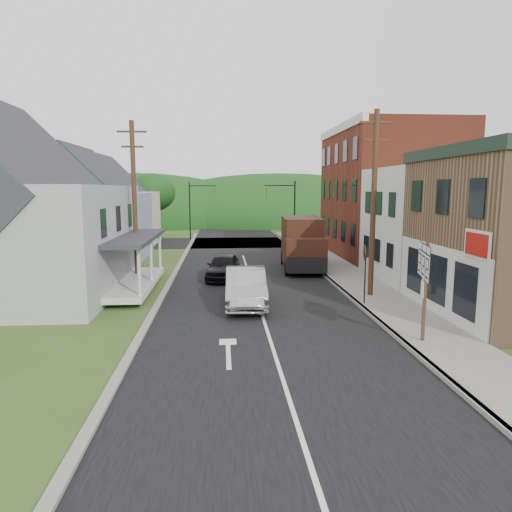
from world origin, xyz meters
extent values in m
plane|color=#2D4719|center=(0.00, 0.00, 0.00)|extent=(120.00, 120.00, 0.00)
cube|color=black|center=(0.00, 10.00, 0.00)|extent=(9.00, 90.00, 0.02)
cube|color=black|center=(0.00, 27.00, 0.00)|extent=(60.00, 9.00, 0.02)
cube|color=slate|center=(5.90, 8.00, 0.07)|extent=(2.80, 55.00, 0.15)
cube|color=slate|center=(4.55, 8.00, 0.07)|extent=(0.20, 55.00, 0.15)
cube|color=slate|center=(-4.65, 8.00, 0.06)|extent=(0.30, 55.00, 0.12)
cube|color=silver|center=(11.30, 7.50, 3.25)|extent=(8.00, 7.00, 6.50)
cube|color=maroon|center=(11.30, 17.00, 5.00)|extent=(8.00, 12.00, 10.00)
cube|color=#A3A6A8|center=(-12.00, 6.00, 2.75)|extent=(10.00, 12.00, 5.50)
cube|color=#8191B0|center=(-11.00, 17.00, 2.50)|extent=(7.00, 8.00, 5.00)
cube|color=beige|center=(-11.50, 26.00, 2.50)|extent=(7.00, 8.00, 5.00)
cylinder|color=#472D19|center=(5.60, 3.50, 4.50)|extent=(0.26, 0.26, 9.00)
cube|color=#472D19|center=(5.60, 3.50, 8.40)|extent=(1.60, 0.10, 0.10)
cube|color=#472D19|center=(5.60, 3.50, 7.60)|extent=(1.20, 0.10, 0.10)
cylinder|color=#472D19|center=(-6.50, 8.00, 4.50)|extent=(0.26, 0.26, 9.00)
cube|color=#472D19|center=(-6.50, 8.00, 8.40)|extent=(1.60, 0.10, 0.10)
cube|color=#472D19|center=(-6.50, 8.00, 7.60)|extent=(1.20, 0.10, 0.10)
cylinder|color=black|center=(5.00, 23.50, 3.00)|extent=(0.14, 0.14, 6.00)
cylinder|color=black|center=(3.60, 23.50, 5.60)|extent=(2.80, 0.10, 0.10)
imported|color=olive|center=(2.40, 23.50, 4.90)|extent=(0.16, 0.20, 1.00)
cylinder|color=black|center=(-5.00, 30.50, 3.00)|extent=(0.14, 0.14, 6.00)
cylinder|color=black|center=(-3.60, 30.50, 5.60)|extent=(2.80, 0.10, 0.10)
imported|color=olive|center=(-2.40, 30.50, 4.90)|extent=(0.16, 0.20, 1.00)
cylinder|color=#382616|center=(-19.00, 20.00, 2.38)|extent=(0.36, 0.36, 4.76)
ellipsoid|color=#103611|center=(-19.00, 20.00, 5.95)|extent=(5.80, 5.80, 4.93)
cylinder|color=#382616|center=(-9.00, 32.00, 1.96)|extent=(0.36, 0.36, 3.92)
ellipsoid|color=#103611|center=(-9.00, 32.00, 4.90)|extent=(4.80, 4.80, 4.08)
ellipsoid|color=#103611|center=(0.00, 55.00, 0.00)|extent=(90.00, 30.00, 16.00)
imported|color=#A6A6AB|center=(-0.60, 2.47, 0.85)|extent=(1.93, 5.19, 1.69)
imported|color=black|center=(-1.58, 8.72, 0.75)|extent=(2.29, 4.58, 1.50)
cube|color=black|center=(3.66, 12.11, 1.88)|extent=(2.83, 4.89, 3.11)
cube|color=black|center=(3.44, 9.33, 1.34)|extent=(2.59, 1.90, 2.04)
cube|color=black|center=(3.46, 9.54, 2.20)|extent=(2.34, 1.46, 0.05)
cube|color=black|center=(3.37, 8.42, 0.80)|extent=(2.36, 0.34, 0.96)
cylinder|color=black|center=(2.33, 9.52, 0.48)|extent=(0.37, 0.99, 0.96)
cylinder|color=black|center=(4.57, 9.35, 0.48)|extent=(0.37, 0.99, 0.96)
cylinder|color=black|center=(2.66, 13.80, 0.48)|extent=(0.37, 0.99, 0.96)
cylinder|color=black|center=(4.91, 13.62, 0.48)|extent=(0.37, 0.99, 0.96)
cube|color=#472D19|center=(5.21, -3.31, 1.85)|extent=(0.13, 0.13, 3.40)
cube|color=black|center=(5.15, -3.29, 2.92)|extent=(0.51, 1.90, 0.08)
cube|color=white|center=(4.95, -3.94, 3.36)|extent=(0.15, 0.52, 0.21)
cube|color=white|center=(4.95, -3.94, 2.92)|extent=(0.16, 0.57, 0.53)
cube|color=white|center=(4.95, -3.94, 2.48)|extent=(0.15, 0.52, 0.27)
cube|color=white|center=(5.11, -3.28, 3.36)|extent=(0.15, 0.52, 0.21)
cube|color=white|center=(5.11, -3.28, 2.92)|extent=(0.16, 0.57, 0.53)
cube|color=white|center=(5.11, -3.28, 2.48)|extent=(0.15, 0.52, 0.27)
cube|color=white|center=(5.28, -2.62, 3.36)|extent=(0.15, 0.52, 0.21)
cube|color=white|center=(5.28, -2.62, 2.92)|extent=(0.16, 0.57, 0.53)
cube|color=white|center=(5.28, -2.62, 2.48)|extent=(0.15, 0.52, 0.27)
cube|color=white|center=(5.11, -3.28, 1.95)|extent=(0.13, 0.43, 0.53)
cylinder|color=black|center=(4.80, 1.93, 1.42)|extent=(0.07, 0.07, 2.55)
cube|color=black|center=(4.73, 1.93, 2.49)|extent=(0.15, 0.74, 0.75)
cube|color=yellow|center=(4.75, 1.93, 2.49)|extent=(0.15, 0.67, 0.68)
camera|label=1|loc=(-1.67, -17.97, 5.35)|focal=32.00mm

